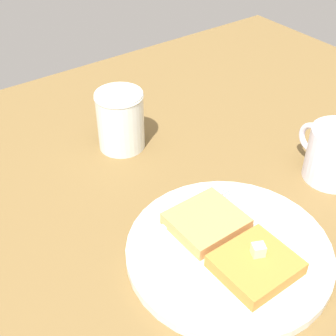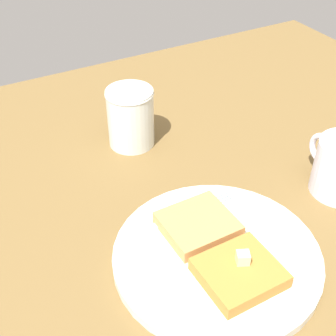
% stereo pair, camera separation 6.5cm
% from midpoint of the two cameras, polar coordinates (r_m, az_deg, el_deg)
% --- Properties ---
extents(table_surface, '(1.09, 1.09, 0.02)m').
position_cam_midpoint_polar(table_surface, '(0.65, 12.60, -7.25)').
color(table_surface, brown).
rests_on(table_surface, ground).
extents(plate, '(0.25, 0.25, 0.01)m').
position_cam_midpoint_polar(plate, '(0.59, 9.17, -10.66)').
color(plate, silver).
rests_on(plate, table_surface).
extents(toast_slice_left, '(0.08, 0.09, 0.02)m').
position_cam_midpoint_polar(toast_slice_left, '(0.55, 12.09, -12.55)').
color(toast_slice_left, '#B57831').
rests_on(toast_slice_left, plate).
extents(toast_slice_middle, '(0.08, 0.09, 0.02)m').
position_cam_midpoint_polar(toast_slice_middle, '(0.60, 6.78, -7.02)').
color(toast_slice_middle, tan).
rests_on(toast_slice_middle, plate).
extents(butter_pat_primary, '(0.02, 0.02, 0.01)m').
position_cam_midpoint_polar(butter_pat_primary, '(0.55, 12.54, -10.80)').
color(butter_pat_primary, '#F1E8AF').
rests_on(butter_pat_primary, toast_slice_left).
extents(fork, '(0.02, 0.16, 0.00)m').
position_cam_midpoint_polar(fork, '(0.62, 5.35, -5.71)').
color(fork, silver).
rests_on(fork, plate).
extents(syrup_jar, '(0.08, 0.08, 0.10)m').
position_cam_midpoint_polar(syrup_jar, '(0.75, -2.10, 5.88)').
color(syrup_jar, '#3C1B0B').
rests_on(syrup_jar, table_surface).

